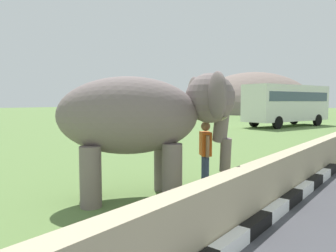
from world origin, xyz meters
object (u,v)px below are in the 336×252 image
Objects in this scene: bus_teal at (282,102)px; cow_near at (173,126)px; elephant at (146,117)px; person_handler at (205,151)px; bus_white at (287,102)px.

bus_teal reaches higher than cow_near.
person_handler is (1.43, -0.66, -0.88)m from elephant.
bus_white reaches higher than elephant.
cow_near is (-27.40, -3.83, -1.21)m from bus_teal.
elephant reaches higher than cow_near.
person_handler is 8.42m from cow_near.
bus_teal is (33.52, 9.62, 1.16)m from person_handler.
bus_white is 0.90× the size of bus_teal.
cow_near is (-14.91, 0.84, -1.21)m from bus_white.
bus_teal is (12.49, 4.68, 0.00)m from bus_white.
bus_teal is 5.96× the size of cow_near.
elephant is at bearing -169.21° from bus_white.
bus_teal is 27.69m from cow_near.
elephant reaches higher than person_handler.
elephant is 2.29× the size of cow_near.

